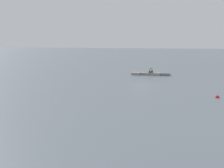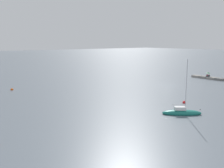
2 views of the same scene
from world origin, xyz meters
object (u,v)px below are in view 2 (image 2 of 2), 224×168
object	(u,v)px
person_seated_dark_left	(209,76)
mooring_buoy_mid	(184,103)
sailboat_teal_mid	(182,112)
mooring_buoy_near	(12,90)
person_seated_maroon_right	(207,76)
umbrella_open_green	(208,73)

from	to	relation	value
person_seated_dark_left	mooring_buoy_mid	bearing A→B (deg)	113.68
sailboat_teal_mid	mooring_buoy_near	world-z (taller)	sailboat_teal_mid
person_seated_maroon_right	person_seated_dark_left	bearing A→B (deg)	-177.32
sailboat_teal_mid	mooring_buoy_mid	xyz separation A→B (m)	(3.92, -5.99, -0.19)
person_seated_maroon_right	umbrella_open_green	xyz separation A→B (m)	(-0.28, 0.04, 0.87)
mooring_buoy_near	mooring_buoy_mid	xyz separation A→B (m)	(-30.73, -20.22, -0.00)
person_seated_dark_left	umbrella_open_green	xyz separation A→B (m)	(0.28, 0.07, 0.87)
umbrella_open_green	mooring_buoy_mid	bearing A→B (deg)	114.39
person_seated_dark_left	person_seated_maroon_right	bearing A→B (deg)	2.68
sailboat_teal_mid	mooring_buoy_mid	world-z (taller)	sailboat_teal_mid
mooring_buoy_mid	mooring_buoy_near	bearing A→B (deg)	33.34
sailboat_teal_mid	mooring_buoy_near	bearing A→B (deg)	-118.09
sailboat_teal_mid	mooring_buoy_mid	distance (m)	7.16
sailboat_teal_mid	umbrella_open_green	bearing A→B (deg)	155.57
umbrella_open_green	person_seated_maroon_right	bearing A→B (deg)	-7.79
person_seated_maroon_right	mooring_buoy_near	distance (m)	52.47
umbrella_open_green	sailboat_teal_mid	xyz separation A→B (m)	(-17.21, 35.31, -1.44)
person_seated_maroon_right	mooring_buoy_mid	distance (m)	32.35
person_seated_maroon_right	sailboat_teal_mid	size ratio (longest dim) A/B	0.09
mooring_buoy_near	mooring_buoy_mid	size ratio (longest dim) A/B	1.04
person_seated_maroon_right	mooring_buoy_mid	world-z (taller)	person_seated_maroon_right
person_seated_dark_left	sailboat_teal_mid	bearing A→B (deg)	115.37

